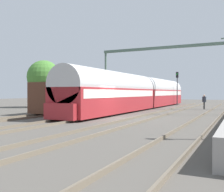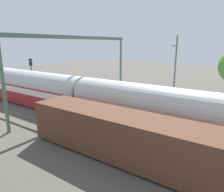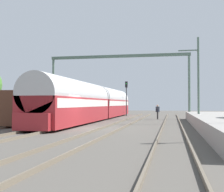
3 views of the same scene
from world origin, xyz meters
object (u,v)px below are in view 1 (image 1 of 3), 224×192
object	(u,v)px
passenger_train	(142,93)
person_crossing	(204,101)
railway_signal_far	(177,84)
freight_car	(82,97)
catenary_gantry	(165,61)

from	to	relation	value
passenger_train	person_crossing	size ratio (longest dim) A/B	18.99
railway_signal_far	freight_car	bearing A→B (deg)	-109.30
passenger_train	freight_car	xyz separation A→B (m)	(-4.30, -6.88, -0.50)
freight_car	person_crossing	size ratio (longest dim) A/B	7.51
freight_car	catenary_gantry	xyz separation A→B (m)	(6.45, 9.46, 4.48)
railway_signal_far	passenger_train	bearing A→B (deg)	-99.99
freight_car	catenary_gantry	bearing A→B (deg)	55.70
person_crossing	railway_signal_far	distance (m)	10.18
railway_signal_far	catenary_gantry	distance (m)	8.71
railway_signal_far	person_crossing	bearing A→B (deg)	-59.67
freight_car	railway_signal_far	xyz separation A→B (m)	(6.22, 17.76, 1.84)
person_crossing	passenger_train	bearing A→B (deg)	59.56
freight_car	person_crossing	xyz separation A→B (m)	(11.23, 9.20, -0.44)
passenger_train	catenary_gantry	distance (m)	5.21
freight_car	railway_signal_far	size ratio (longest dim) A/B	2.51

